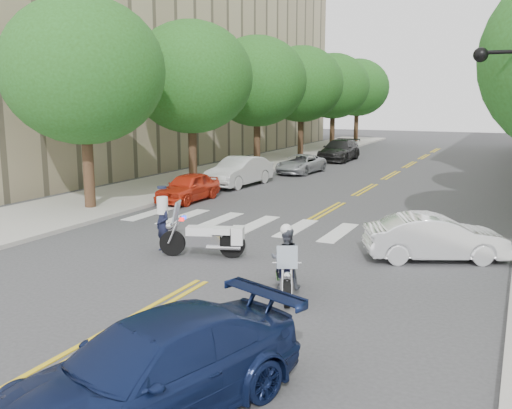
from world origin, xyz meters
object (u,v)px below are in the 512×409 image
Objects in this scene: motorcycle_police at (286,263)px; motorcycle_parked at (210,238)px; officer_standing at (163,225)px; convertible at (435,238)px; sedan_blue at (152,370)px.

motorcycle_police reaches higher than motorcycle_parked.
officer_standing is at bearing -47.11° from motorcycle_police.
motorcycle_police reaches higher than officer_standing.
motorcycle_police is 5.16m from officer_standing.
motorcycle_parked reaches higher than officer_standing.
officer_standing is (-4.76, 1.99, 0.04)m from motorcycle_police.
motorcycle_parked reaches higher than convertible.
motorcycle_police is 5.25m from convertible.
motorcycle_parked is 1.58m from officer_standing.
sedan_blue reaches higher than convertible.
officer_standing is at bearing 73.10° from motorcycle_parked.
motorcycle_police is at bearing 112.83° from sedan_blue.
sedan_blue is at bearing 68.08° from motorcycle_police.
motorcycle_parked is at bearing 87.97° from convertible.
convertible is 0.80× the size of sedan_blue.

